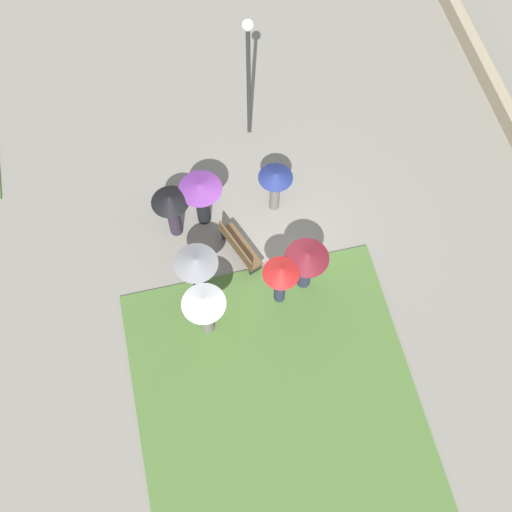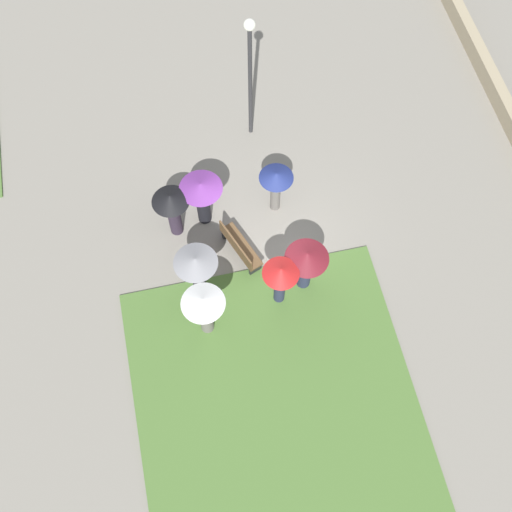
{
  "view_description": "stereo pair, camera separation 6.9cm",
  "coord_description": "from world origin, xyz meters",
  "px_view_note": "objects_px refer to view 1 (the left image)",
  "views": [
    {
      "loc": [
        -8.33,
        2.36,
        16.21
      ],
      "look_at": [
        -0.93,
        0.65,
        0.87
      ],
      "focal_mm": 45.0,
      "sensor_mm": 36.0,
      "label": 1
    },
    {
      "loc": [
        -8.35,
        2.29,
        16.21
      ],
      "look_at": [
        -0.93,
        0.65,
        0.87
      ],
      "focal_mm": 45.0,
      "sensor_mm": 36.0,
      "label": 2
    }
  ],
  "objects_px": {
    "park_bench": "(239,247)",
    "crowd_person_navy": "(275,183)",
    "crowd_person_white": "(205,308)",
    "crowd_person_grey": "(197,269)",
    "lamp_post": "(248,66)",
    "crowd_person_red": "(281,277)",
    "crowd_person_purple": "(201,195)",
    "crowd_person_maroon": "(306,261)",
    "crowd_person_black": "(171,207)"
  },
  "relations": [
    {
      "from": "crowd_person_white",
      "to": "crowd_person_navy",
      "type": "bearing_deg",
      "value": -147.17
    },
    {
      "from": "crowd_person_black",
      "to": "crowd_person_grey",
      "type": "xyz_separation_m",
      "value": [
        -2.01,
        -0.33,
        0.08
      ]
    },
    {
      "from": "crowd_person_black",
      "to": "crowd_person_maroon",
      "type": "distance_m",
      "value": 3.94
    },
    {
      "from": "crowd_person_black",
      "to": "crowd_person_maroon",
      "type": "height_order",
      "value": "crowd_person_black"
    },
    {
      "from": "lamp_post",
      "to": "crowd_person_navy",
      "type": "bearing_deg",
      "value": -177.83
    },
    {
      "from": "crowd_person_white",
      "to": "crowd_person_black",
      "type": "bearing_deg",
      "value": -102.92
    },
    {
      "from": "crowd_person_grey",
      "to": "crowd_person_navy",
      "type": "xyz_separation_m",
      "value": [
        2.17,
        -2.59,
        -0.14
      ]
    },
    {
      "from": "park_bench",
      "to": "crowd_person_white",
      "type": "height_order",
      "value": "crowd_person_white"
    },
    {
      "from": "lamp_post",
      "to": "crowd_person_white",
      "type": "xyz_separation_m",
      "value": [
        -6.11,
        2.5,
        -1.42
      ]
    },
    {
      "from": "crowd_person_navy",
      "to": "lamp_post",
      "type": "bearing_deg",
      "value": -112.23
    },
    {
      "from": "park_bench",
      "to": "crowd_person_navy",
      "type": "relative_size",
      "value": 0.94
    },
    {
      "from": "crowd_person_maroon",
      "to": "crowd_person_white",
      "type": "distance_m",
      "value": 2.9
    },
    {
      "from": "park_bench",
      "to": "crowd_person_navy",
      "type": "height_order",
      "value": "crowd_person_navy"
    },
    {
      "from": "park_bench",
      "to": "crowd_person_grey",
      "type": "distance_m",
      "value": 1.79
    },
    {
      "from": "lamp_post",
      "to": "crowd_person_red",
      "type": "height_order",
      "value": "lamp_post"
    },
    {
      "from": "crowd_person_purple",
      "to": "crowd_person_grey",
      "type": "relative_size",
      "value": 0.93
    },
    {
      "from": "park_bench",
      "to": "crowd_person_purple",
      "type": "bearing_deg",
      "value": 7.06
    },
    {
      "from": "crowd_person_black",
      "to": "crowd_person_red",
      "type": "height_order",
      "value": "crowd_person_red"
    },
    {
      "from": "crowd_person_navy",
      "to": "crowd_person_white",
      "type": "relative_size",
      "value": 0.87
    },
    {
      "from": "crowd_person_purple",
      "to": "park_bench",
      "type": "bearing_deg",
      "value": 31.95
    },
    {
      "from": "park_bench",
      "to": "crowd_person_grey",
      "type": "relative_size",
      "value": 0.82
    },
    {
      "from": "crowd_person_black",
      "to": "crowd_person_purple",
      "type": "bearing_deg",
      "value": -162.31
    },
    {
      "from": "crowd_person_grey",
      "to": "crowd_person_white",
      "type": "xyz_separation_m",
      "value": [
        -1.12,
        0.01,
        0.04
      ]
    },
    {
      "from": "crowd_person_black",
      "to": "crowd_person_grey",
      "type": "height_order",
      "value": "crowd_person_grey"
    },
    {
      "from": "park_bench",
      "to": "crowd_person_red",
      "type": "distance_m",
      "value": 1.97
    },
    {
      "from": "crowd_person_maroon",
      "to": "crowd_person_white",
      "type": "height_order",
      "value": "crowd_person_white"
    },
    {
      "from": "crowd_person_grey",
      "to": "crowd_person_maroon",
      "type": "bearing_deg",
      "value": -11.37
    },
    {
      "from": "crowd_person_maroon",
      "to": "crowd_person_navy",
      "type": "height_order",
      "value": "crowd_person_maroon"
    },
    {
      "from": "crowd_person_red",
      "to": "crowd_person_white",
      "type": "relative_size",
      "value": 0.95
    },
    {
      "from": "crowd_person_maroon",
      "to": "crowd_person_black",
      "type": "bearing_deg",
      "value": -38.14
    },
    {
      "from": "crowd_person_grey",
      "to": "crowd_person_white",
      "type": "relative_size",
      "value": 0.99
    },
    {
      "from": "crowd_person_black",
      "to": "crowd_person_navy",
      "type": "bearing_deg",
      "value": -172.79
    },
    {
      "from": "lamp_post",
      "to": "crowd_person_white",
      "type": "bearing_deg",
      "value": 157.75
    },
    {
      "from": "park_bench",
      "to": "crowd_person_white",
      "type": "distance_m",
      "value": 2.54
    },
    {
      "from": "crowd_person_purple",
      "to": "crowd_person_maroon",
      "type": "xyz_separation_m",
      "value": [
        -2.61,
        -2.27,
        0.04
      ]
    },
    {
      "from": "park_bench",
      "to": "crowd_person_grey",
      "type": "bearing_deg",
      "value": 102.6
    },
    {
      "from": "lamp_post",
      "to": "crowd_person_white",
      "type": "distance_m",
      "value": 6.75
    },
    {
      "from": "crowd_person_purple",
      "to": "crowd_person_maroon",
      "type": "height_order",
      "value": "crowd_person_purple"
    },
    {
      "from": "lamp_post",
      "to": "crowd_person_maroon",
      "type": "bearing_deg",
      "value": -176.78
    },
    {
      "from": "crowd_person_purple",
      "to": "crowd_person_maroon",
      "type": "relative_size",
      "value": 1.0
    },
    {
      "from": "crowd_person_red",
      "to": "crowd_person_purple",
      "type": "xyz_separation_m",
      "value": [
        2.91,
        1.51,
        -0.09
      ]
    },
    {
      "from": "park_bench",
      "to": "crowd_person_navy",
      "type": "distance_m",
      "value": 2.04
    },
    {
      "from": "crowd_person_red",
      "to": "crowd_person_navy",
      "type": "relative_size",
      "value": 1.09
    },
    {
      "from": "crowd_person_grey",
      "to": "crowd_person_white",
      "type": "height_order",
      "value": "crowd_person_white"
    },
    {
      "from": "crowd_person_red",
      "to": "crowd_person_purple",
      "type": "height_order",
      "value": "crowd_person_red"
    },
    {
      "from": "park_bench",
      "to": "crowd_person_black",
      "type": "relative_size",
      "value": 0.87
    },
    {
      "from": "crowd_person_grey",
      "to": "crowd_person_navy",
      "type": "height_order",
      "value": "crowd_person_grey"
    },
    {
      "from": "park_bench",
      "to": "crowd_person_white",
      "type": "xyz_separation_m",
      "value": [
        -1.96,
        1.27,
        0.99
      ]
    },
    {
      "from": "park_bench",
      "to": "crowd_person_grey",
      "type": "height_order",
      "value": "crowd_person_grey"
    },
    {
      "from": "crowd_person_purple",
      "to": "crowd_person_white",
      "type": "height_order",
      "value": "crowd_person_white"
    }
  ]
}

